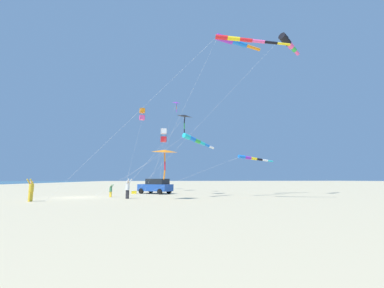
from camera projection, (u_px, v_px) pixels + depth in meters
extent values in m
plane|color=#C6B58C|center=(78.00, 197.00, 23.79)|extent=(600.00, 600.00, 0.00)
cube|color=#1E479E|center=(155.00, 188.00, 30.09)|extent=(4.45, 4.23, 0.84)
cube|color=black|center=(157.00, 182.00, 30.03)|extent=(3.01, 2.93, 0.68)
cylinder|color=black|center=(141.00, 191.00, 29.96)|extent=(0.64, 0.60, 0.66)
cylinder|color=black|center=(151.00, 190.00, 31.54)|extent=(0.64, 0.60, 0.66)
cylinder|color=black|center=(160.00, 192.00, 28.51)|extent=(0.64, 0.60, 0.66)
cylinder|color=black|center=(169.00, 191.00, 30.09)|extent=(0.64, 0.60, 0.66)
cube|color=yellow|center=(134.00, 192.00, 29.99)|extent=(0.60, 0.40, 0.36)
cube|color=white|center=(134.00, 191.00, 30.02)|extent=(0.62, 0.42, 0.06)
cube|color=#232328|center=(127.00, 194.00, 22.17)|extent=(0.32, 0.33, 0.78)
cylinder|color=silver|center=(128.00, 187.00, 22.28)|extent=(0.50, 0.50, 0.64)
sphere|color=beige|center=(128.00, 182.00, 22.34)|extent=(0.24, 0.24, 0.24)
cylinder|color=silver|center=(130.00, 181.00, 22.39)|extent=(0.34, 0.35, 0.49)
cylinder|color=silver|center=(128.00, 181.00, 22.13)|extent=(0.34, 0.35, 0.49)
cube|color=gold|center=(30.00, 197.00, 19.30)|extent=(0.26, 0.34, 0.77)
cylinder|color=gold|center=(31.00, 188.00, 19.41)|extent=(0.47, 0.47, 0.64)
sphere|color=tan|center=(32.00, 182.00, 19.47)|extent=(0.24, 0.24, 0.24)
cylinder|color=gold|center=(32.00, 182.00, 19.29)|extent=(0.25, 0.39, 0.48)
cylinder|color=gold|center=(29.00, 182.00, 19.36)|extent=(0.25, 0.39, 0.48)
cube|color=gold|center=(111.00, 194.00, 24.15)|extent=(0.24, 0.20, 0.55)
cylinder|color=#3D7F51|center=(111.00, 189.00, 24.23)|extent=(0.34, 0.34, 0.45)
sphere|color=#A37551|center=(111.00, 186.00, 24.27)|extent=(0.17, 0.17, 0.17)
cylinder|color=#3D7F51|center=(113.00, 186.00, 24.34)|extent=(0.27, 0.20, 0.34)
cylinder|color=#3D7F51|center=(111.00, 186.00, 24.14)|extent=(0.27, 0.20, 0.34)
cylinder|color=purple|center=(225.00, 39.00, 26.32)|extent=(2.00, 1.05, 0.80)
cylinder|color=blue|center=(239.00, 43.00, 27.00)|extent=(1.95, 0.86, 0.61)
cylinder|color=orange|center=(253.00, 48.00, 27.69)|extent=(1.90, 0.67, 0.42)
cylinder|color=white|center=(179.00, 119.00, 26.61)|extent=(7.49, 5.37, 16.89)
cylinder|color=#1EB7C6|center=(187.00, 136.00, 23.59)|extent=(0.96, 0.87, 0.62)
cylinder|color=blue|center=(192.00, 139.00, 24.08)|extent=(0.92, 0.82, 0.57)
cylinder|color=green|center=(197.00, 141.00, 24.57)|extent=(0.88, 0.77, 0.52)
cylinder|color=#1EB7C6|center=(202.00, 143.00, 25.06)|extent=(0.85, 0.72, 0.46)
cylinder|color=blue|center=(207.00, 145.00, 25.56)|extent=(0.81, 0.67, 0.41)
cylinder|color=white|center=(211.00, 147.00, 26.05)|extent=(0.77, 0.62, 0.36)
cylinder|color=white|center=(141.00, 167.00, 23.80)|extent=(8.13, 3.48, 5.90)
pyramid|color=orange|center=(165.00, 151.00, 21.38)|extent=(1.81, 1.28, 0.38)
cylinder|color=black|center=(165.00, 152.00, 21.38)|extent=(0.16, 1.52, 0.27)
cylinder|color=orange|center=(165.00, 157.00, 21.31)|extent=(0.18, 0.17, 0.78)
cylinder|color=red|center=(165.00, 166.00, 21.17)|extent=(0.16, 0.19, 0.78)
cylinder|color=orange|center=(164.00, 175.00, 21.00)|extent=(0.25, 0.22, 0.79)
cylinder|color=white|center=(126.00, 176.00, 23.47)|extent=(6.95, 6.31, 4.12)
cylinder|color=red|center=(222.00, 37.00, 20.81)|extent=(1.17, 0.68, 0.57)
cylinder|color=yellow|center=(234.00, 39.00, 20.70)|extent=(1.15, 0.64, 0.52)
cylinder|color=red|center=(246.00, 40.00, 20.59)|extent=(1.13, 0.60, 0.48)
cylinder|color=#EF4C93|center=(258.00, 41.00, 20.48)|extent=(1.11, 0.55, 0.44)
cylinder|color=black|center=(271.00, 43.00, 20.37)|extent=(1.10, 0.51, 0.40)
cylinder|color=yellow|center=(284.00, 44.00, 20.26)|extent=(1.08, 0.46, 0.35)
cylinder|color=white|center=(134.00, 116.00, 20.04)|extent=(13.54, 3.09, 13.95)
cube|color=white|center=(164.00, 131.00, 37.61)|extent=(0.87, 0.87, 0.80)
cube|color=red|center=(164.00, 139.00, 37.42)|extent=(0.87, 0.87, 0.80)
cylinder|color=black|center=(166.00, 136.00, 38.01)|extent=(0.02, 0.02, 2.08)
cylinder|color=black|center=(161.00, 136.00, 37.78)|extent=(0.02, 0.02, 2.08)
cylinder|color=black|center=(167.00, 135.00, 37.25)|extent=(0.02, 0.02, 2.08)
cylinder|color=black|center=(162.00, 135.00, 37.03)|extent=(0.02, 0.02, 2.08)
cylinder|color=white|center=(161.00, 164.00, 32.58)|extent=(1.09, 8.52, 7.57)
cube|color=orange|center=(142.00, 111.00, 42.18)|extent=(0.97, 0.97, 0.79)
cube|color=#EF4C93|center=(142.00, 118.00, 42.00)|extent=(0.97, 0.97, 0.79)
cylinder|color=black|center=(144.00, 115.00, 42.61)|extent=(0.02, 0.02, 2.04)
cylinder|color=black|center=(139.00, 114.00, 42.26)|extent=(0.02, 0.02, 2.04)
cylinder|color=black|center=(145.00, 114.00, 41.92)|extent=(0.02, 0.02, 2.04)
cylinder|color=black|center=(141.00, 113.00, 41.57)|extent=(0.02, 0.02, 2.04)
cylinder|color=white|center=(134.00, 151.00, 36.19)|extent=(1.83, 9.67, 12.09)
pyramid|color=black|center=(185.00, 116.00, 28.06)|extent=(1.81, 1.51, 0.37)
cylinder|color=black|center=(185.00, 116.00, 28.06)|extent=(0.51, 1.30, 0.28)
cylinder|color=black|center=(185.00, 120.00, 28.01)|extent=(0.21, 0.20, 0.71)
cylinder|color=green|center=(184.00, 126.00, 27.95)|extent=(0.15, 0.18, 0.70)
cylinder|color=black|center=(184.00, 132.00, 27.90)|extent=(0.15, 0.20, 0.71)
cylinder|color=white|center=(155.00, 153.00, 24.73)|extent=(6.85, 4.15, 9.01)
pyramid|color=purple|center=(176.00, 102.00, 32.78)|extent=(1.06, 0.80, 0.35)
cylinder|color=black|center=(176.00, 103.00, 32.79)|extent=(0.20, 0.77, 0.36)
cylinder|color=purple|center=(176.00, 105.00, 32.75)|extent=(0.10, 0.07, 0.43)
cylinder|color=orange|center=(176.00, 108.00, 32.70)|extent=(0.11, 0.09, 0.43)
cylinder|color=purple|center=(177.00, 111.00, 32.61)|extent=(0.10, 0.13, 0.43)
cylinder|color=white|center=(162.00, 148.00, 32.61)|extent=(3.48, 2.16, 12.09)
cylinder|color=black|center=(283.00, 38.00, 26.15)|extent=(1.17, 1.13, 0.95)
cylinder|color=black|center=(287.00, 42.00, 26.57)|extent=(1.10, 1.02, 0.84)
cylinder|color=#EF4C93|center=(290.00, 45.00, 26.99)|extent=(1.02, 0.92, 0.74)
cylinder|color=green|center=(293.00, 49.00, 27.41)|extent=(0.94, 0.81, 0.63)
cylinder|color=#EF4C93|center=(296.00, 52.00, 27.84)|extent=(0.87, 0.70, 0.52)
cylinder|color=white|center=(210.00, 114.00, 24.69)|extent=(15.42, 3.08, 16.94)
cylinder|color=blue|center=(242.00, 157.00, 25.55)|extent=(0.90, 0.57, 0.42)
cylinder|color=purple|center=(248.00, 158.00, 25.90)|extent=(0.89, 0.53, 0.38)
cylinder|color=yellow|center=(254.00, 159.00, 26.25)|extent=(0.87, 0.50, 0.34)
cylinder|color=black|center=(259.00, 159.00, 26.61)|extent=(0.86, 0.46, 0.30)
cylinder|color=white|center=(265.00, 160.00, 26.96)|extent=(0.85, 0.42, 0.26)
cylinder|color=#1EB7C6|center=(270.00, 161.00, 27.31)|extent=(0.83, 0.38, 0.22)
cylinder|color=white|center=(188.00, 177.00, 25.40)|extent=(10.29, 2.71, 4.09)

